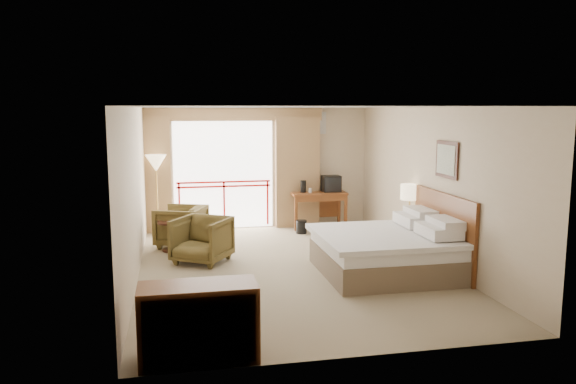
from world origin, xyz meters
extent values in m
plane|color=gray|center=(0.00, 0.00, 0.00)|extent=(7.00, 7.00, 0.00)
plane|color=white|center=(0.00, 0.00, 2.70)|extent=(7.00, 7.00, 0.00)
plane|color=#C5B092|center=(0.00, 3.50, 1.35)|extent=(5.00, 0.00, 5.00)
plane|color=#C5B092|center=(0.00, -3.50, 1.35)|extent=(5.00, 0.00, 5.00)
plane|color=#C5B092|center=(-2.50, 0.00, 1.35)|extent=(0.00, 7.00, 7.00)
plane|color=#C5B092|center=(2.50, 0.00, 1.35)|extent=(0.00, 7.00, 7.00)
plane|color=white|center=(-0.80, 3.48, 1.20)|extent=(2.40, 0.00, 2.40)
cube|color=red|center=(-0.80, 3.46, 0.95)|extent=(2.09, 0.03, 0.04)
cube|color=red|center=(-0.80, 3.46, 1.05)|extent=(2.09, 0.03, 0.04)
cube|color=red|center=(-1.79, 3.46, 0.55)|extent=(0.04, 0.03, 1.00)
cube|color=red|center=(-0.80, 3.46, 0.55)|extent=(0.04, 0.03, 1.00)
cube|color=red|center=(0.19, 3.46, 0.55)|extent=(0.04, 0.03, 1.00)
cube|color=olive|center=(-2.45, 3.35, 1.25)|extent=(1.00, 0.26, 2.50)
cube|color=olive|center=(0.85, 3.35, 1.25)|extent=(1.00, 0.26, 2.50)
cube|color=olive|center=(-0.80, 3.38, 2.55)|extent=(4.40, 0.22, 0.28)
cube|color=silver|center=(1.30, 3.47, 2.35)|extent=(0.50, 0.04, 0.50)
cube|color=brown|center=(1.45, -0.60, 0.20)|extent=(2.05, 2.00, 0.40)
cube|color=white|center=(1.45, -0.60, 0.50)|extent=(2.01, 1.96, 0.22)
cube|color=white|center=(1.40, -0.60, 0.63)|extent=(2.09, 2.06, 0.08)
cube|color=white|center=(2.15, -1.05, 0.78)|extent=(0.50, 0.75, 0.18)
cube|color=white|center=(2.15, -0.15, 0.78)|extent=(0.50, 0.75, 0.18)
cube|color=white|center=(2.28, -1.05, 0.90)|extent=(0.40, 0.70, 0.14)
cube|color=white|center=(2.28, -0.15, 0.90)|extent=(0.40, 0.70, 0.14)
cube|color=#5D2F18|center=(2.46, -0.60, 0.65)|extent=(0.06, 2.10, 1.30)
cube|color=black|center=(2.48, -0.60, 1.85)|extent=(0.03, 0.72, 0.60)
cube|color=silver|center=(2.46, -0.60, 1.85)|extent=(0.01, 0.60, 0.48)
cube|color=#5D2F18|center=(2.38, 0.55, 0.33)|extent=(0.46, 0.55, 0.66)
cylinder|color=tan|center=(2.38, 0.60, 0.70)|extent=(0.14, 0.14, 0.04)
cylinder|color=tan|center=(2.38, 0.60, 0.88)|extent=(0.03, 0.03, 0.37)
cylinder|color=#FFE5B2|center=(2.38, 0.60, 1.15)|extent=(0.35, 0.35, 0.29)
cube|color=black|center=(2.33, 0.40, 0.70)|extent=(0.23, 0.20, 0.09)
cube|color=#5D2F18|center=(1.29, 3.10, 0.79)|extent=(1.24, 0.60, 0.05)
cube|color=#5D2F18|center=(0.72, 2.84, 0.38)|extent=(0.06, 0.06, 0.77)
cube|color=#5D2F18|center=(1.86, 2.84, 0.38)|extent=(0.06, 0.06, 0.77)
cube|color=#5D2F18|center=(0.72, 3.36, 0.38)|extent=(0.06, 0.06, 0.77)
cube|color=#5D2F18|center=(1.86, 3.36, 0.38)|extent=(0.06, 0.06, 0.77)
cube|color=#5D2F18|center=(1.29, 3.36, 0.47)|extent=(1.14, 0.03, 0.57)
cube|color=#5D2F18|center=(1.29, 2.83, 0.70)|extent=(1.14, 0.03, 0.12)
cube|color=black|center=(1.59, 3.10, 0.99)|extent=(0.41, 0.31, 0.37)
cube|color=black|center=(1.59, 2.95, 0.99)|extent=(0.37, 0.02, 0.30)
cylinder|color=black|center=(0.94, 3.10, 0.95)|extent=(0.15, 0.15, 0.28)
cylinder|color=white|center=(1.09, 3.05, 0.86)|extent=(0.09, 0.09, 0.10)
cylinder|color=black|center=(0.78, 2.57, 0.14)|extent=(0.28, 0.28, 0.29)
imported|color=#483A19|center=(-1.78, 1.93, 0.00)|extent=(1.13, 1.12, 0.80)
imported|color=#483A19|center=(-1.45, 0.67, 0.00)|extent=(1.20, 1.21, 0.80)
cylinder|color=black|center=(-1.96, 1.58, 0.56)|extent=(0.53, 0.53, 0.04)
cylinder|color=black|center=(-1.96, 1.58, 0.29)|extent=(0.06, 0.06, 0.53)
cylinder|color=black|center=(-1.96, 1.58, 0.02)|extent=(0.38, 0.38, 0.03)
imported|color=white|center=(-1.96, 1.58, 0.58)|extent=(0.19, 0.24, 0.02)
cylinder|color=tan|center=(-2.25, 3.02, 0.01)|extent=(0.28, 0.28, 0.03)
cylinder|color=tan|center=(-2.25, 3.02, 0.75)|extent=(0.03, 0.03, 1.49)
cone|color=#FFE5B2|center=(-2.25, 3.02, 1.54)|extent=(0.44, 0.44, 0.35)
cube|color=#5D2F18|center=(-1.68, -3.22, 0.42)|extent=(1.26, 0.52, 0.84)
cube|color=black|center=(-1.68, -3.48, 0.42)|extent=(1.15, 0.02, 0.73)
camera|label=1|loc=(-1.90, -9.00, 2.67)|focal=35.00mm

